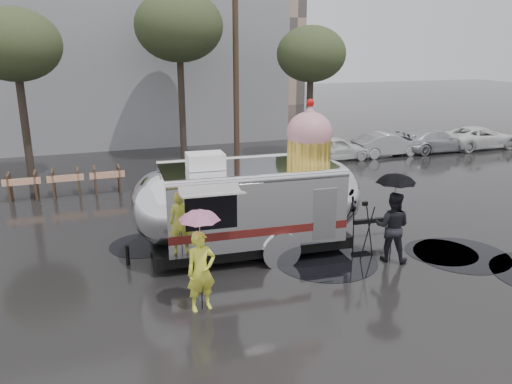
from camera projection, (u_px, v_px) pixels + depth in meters
name	position (u px, v px, depth m)	size (l,w,h in m)	color
ground	(313.00, 286.00, 11.81)	(120.00, 120.00, 0.00)	black
puddles	(364.00, 254.00, 13.61)	(11.73, 7.77, 0.01)	black
grey_building	(85.00, 28.00, 30.40)	(22.00, 12.00, 13.00)	gray
utility_pole	(236.00, 64.00, 23.97)	(1.60, 0.28, 9.00)	#473323
tree_left	(15.00, 46.00, 19.77)	(3.64, 3.64, 6.95)	#382D26
tree_mid	(179.00, 27.00, 23.59)	(4.20, 4.20, 8.03)	#382D26
tree_right	(311.00, 55.00, 24.07)	(3.36, 3.36, 6.42)	#382D26
barricade_row	(66.00, 182.00, 18.89)	(4.30, 0.80, 1.00)	#473323
parked_cars	(416.00, 140.00, 26.24)	(13.20, 1.90, 1.50)	silver
airstream_trailer	(253.00, 200.00, 13.46)	(7.83, 3.11, 4.22)	silver
person_left	(201.00, 271.00, 10.56)	(0.64, 0.42, 1.77)	#E4E83E
umbrella_pink	(200.00, 226.00, 10.27)	(1.07, 1.07, 2.28)	#FA9FCA
person_right	(392.00, 227.00, 13.02)	(0.90, 0.50, 1.87)	black
umbrella_black	(395.00, 188.00, 12.73)	(1.25, 1.25, 2.40)	black
tripod	(364.00, 224.00, 13.27)	(0.63, 0.60, 1.55)	black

